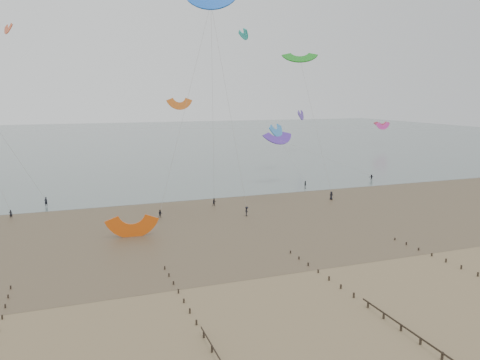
% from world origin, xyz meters
% --- Properties ---
extents(ground, '(500.00, 500.00, 0.00)m').
position_xyz_m(ground, '(0.00, 0.00, 0.00)').
color(ground, brown).
rests_on(ground, ground).
extents(sea_and_shore, '(500.00, 665.00, 0.03)m').
position_xyz_m(sea_and_shore, '(-4.08, 34.40, 0.01)').
color(sea_and_shore, '#475654').
rests_on(sea_and_shore, ground).
extents(kitesurfer_lead, '(0.60, 0.41, 1.58)m').
position_xyz_m(kitesurfer_lead, '(-35.38, 47.05, 0.79)').
color(kitesurfer_lead, black).
rests_on(kitesurfer_lead, ground).
extents(kitesurfers, '(109.15, 24.46, 1.87)m').
position_xyz_m(kitesurfers, '(19.96, 44.99, 0.85)').
color(kitesurfers, black).
rests_on(kitesurfers, ground).
extents(grounded_kite, '(7.34, 5.97, 3.79)m').
position_xyz_m(grounded_kite, '(-16.01, 27.81, 0.00)').
color(grounded_kite, '#DC510D').
rests_on(grounded_kite, ground).
extents(kites_airborne, '(250.23, 126.02, 44.20)m').
position_xyz_m(kites_airborne, '(-13.96, 85.18, 19.13)').
color(kites_airborne, blue).
rests_on(kites_airborne, ground).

